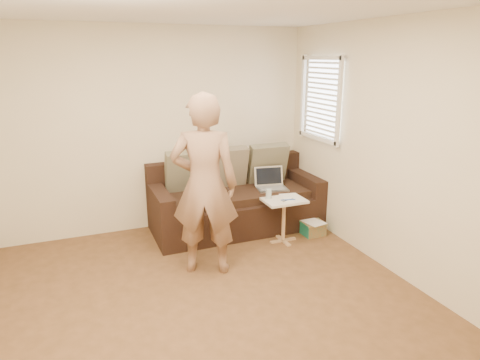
{
  "coord_description": "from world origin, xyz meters",
  "views": [
    {
      "loc": [
        -1.05,
        -3.18,
        2.23
      ],
      "look_at": [
        0.8,
        1.4,
        0.78
      ],
      "focal_mm": 31.88,
      "sensor_mm": 36.0,
      "label": 1
    }
  ],
  "objects_px": {
    "laptop_silver": "(272,189)",
    "laptop_white": "(211,196)",
    "sofa": "(236,198)",
    "striped_box": "(312,228)",
    "side_table": "(284,220)",
    "drinking_glass": "(269,194)",
    "person": "(205,185)"
  },
  "relations": [
    {
      "from": "person",
      "to": "sofa",
      "type": "bearing_deg",
      "value": -104.67
    },
    {
      "from": "person",
      "to": "striped_box",
      "type": "bearing_deg",
      "value": -143.6
    },
    {
      "from": "laptop_white",
      "to": "drinking_glass",
      "type": "distance_m",
      "value": 0.74
    },
    {
      "from": "laptop_white",
      "to": "side_table",
      "type": "height_order",
      "value": "laptop_white"
    },
    {
      "from": "drinking_glass",
      "to": "striped_box",
      "type": "bearing_deg",
      "value": -4.67
    },
    {
      "from": "striped_box",
      "to": "laptop_silver",
      "type": "bearing_deg",
      "value": 128.79
    },
    {
      "from": "side_table",
      "to": "drinking_glass",
      "type": "distance_m",
      "value": 0.39
    },
    {
      "from": "side_table",
      "to": "drinking_glass",
      "type": "relative_size",
      "value": 4.59
    },
    {
      "from": "drinking_glass",
      "to": "striped_box",
      "type": "height_order",
      "value": "drinking_glass"
    },
    {
      "from": "drinking_glass",
      "to": "striped_box",
      "type": "distance_m",
      "value": 0.81
    },
    {
      "from": "side_table",
      "to": "person",
      "type": "bearing_deg",
      "value": -163.22
    },
    {
      "from": "laptop_silver",
      "to": "striped_box",
      "type": "bearing_deg",
      "value": -41.08
    },
    {
      "from": "laptop_silver",
      "to": "drinking_glass",
      "type": "distance_m",
      "value": 0.48
    },
    {
      "from": "sofa",
      "to": "laptop_silver",
      "type": "height_order",
      "value": "sofa"
    },
    {
      "from": "sofa",
      "to": "laptop_white",
      "type": "relative_size",
      "value": 6.95
    },
    {
      "from": "laptop_white",
      "to": "laptop_silver",
      "type": "bearing_deg",
      "value": -25.18
    },
    {
      "from": "person",
      "to": "side_table",
      "type": "bearing_deg",
      "value": -140.66
    },
    {
      "from": "sofa",
      "to": "drinking_glass",
      "type": "xyz_separation_m",
      "value": [
        0.22,
        -0.52,
        0.19
      ]
    },
    {
      "from": "side_table",
      "to": "striped_box",
      "type": "xyz_separation_m",
      "value": [
        0.45,
        0.05,
        -0.19
      ]
    },
    {
      "from": "person",
      "to": "drinking_glass",
      "type": "xyz_separation_m",
      "value": [
        0.94,
        0.43,
        -0.34
      ]
    },
    {
      "from": "laptop_silver",
      "to": "laptop_white",
      "type": "height_order",
      "value": "laptop_silver"
    },
    {
      "from": "laptop_white",
      "to": "striped_box",
      "type": "distance_m",
      "value": 1.38
    },
    {
      "from": "person",
      "to": "side_table",
      "type": "distance_m",
      "value": 1.34
    },
    {
      "from": "laptop_silver",
      "to": "sofa",
      "type": "bearing_deg",
      "value": 175.43
    },
    {
      "from": "laptop_silver",
      "to": "drinking_glass",
      "type": "height_order",
      "value": "drinking_glass"
    },
    {
      "from": "person",
      "to": "striped_box",
      "type": "distance_m",
      "value": 1.82
    },
    {
      "from": "laptop_white",
      "to": "striped_box",
      "type": "bearing_deg",
      "value": -44.97
    },
    {
      "from": "laptop_silver",
      "to": "laptop_white",
      "type": "distance_m",
      "value": 0.85
    },
    {
      "from": "laptop_white",
      "to": "side_table",
      "type": "xyz_separation_m",
      "value": [
        0.76,
        -0.53,
        -0.24
      ]
    },
    {
      "from": "sofa",
      "to": "laptop_silver",
      "type": "xyz_separation_m",
      "value": [
        0.46,
        -0.12,
        0.1
      ]
    },
    {
      "from": "laptop_white",
      "to": "side_table",
      "type": "distance_m",
      "value": 0.96
    },
    {
      "from": "laptop_silver",
      "to": "side_table",
      "type": "bearing_deg",
      "value": -89.59
    }
  ]
}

